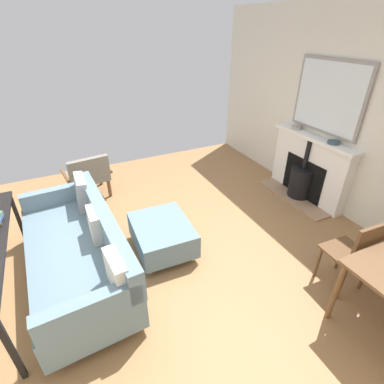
{
  "coord_description": "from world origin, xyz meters",
  "views": [
    {
      "loc": [
        0.69,
        2.61,
        2.47
      ],
      "look_at": [
        -0.66,
        -0.15,
        0.66
      ],
      "focal_mm": 26.9,
      "sensor_mm": 36.0,
      "label": 1
    }
  ],
  "objects": [
    {
      "name": "ottoman",
      "position": [
        -0.19,
        -0.04,
        0.24
      ],
      "size": [
        0.7,
        0.85,
        0.39
      ],
      "color": "#B2B2B7",
      "rests_on": "ground"
    },
    {
      "name": "dining_chair_near_fireplace",
      "position": [
        -1.71,
        1.38,
        0.52
      ],
      "size": [
        0.42,
        0.42,
        0.88
      ],
      "color": "brown",
      "rests_on": "ground"
    },
    {
      "name": "fireplace",
      "position": [
        -2.73,
        -0.26,
        0.45
      ],
      "size": [
        0.49,
        1.47,
        1.02
      ],
      "color": "#9E7A5B",
      "rests_on": "ground"
    },
    {
      "name": "sofa",
      "position": [
        0.75,
        -0.03,
        0.35
      ],
      "size": [
        1.0,
        2.1,
        0.84
      ],
      "color": "#B2B2B7",
      "rests_on": "ground"
    },
    {
      "name": "ground_plane",
      "position": [
        0.0,
        0.0,
        -0.0
      ],
      "size": [
        5.84,
        5.71,
        0.01
      ],
      "primitive_type": "cube",
      "color": "olive"
    },
    {
      "name": "mantel_bowl_near",
      "position": [
        -2.74,
        -0.65,
        1.05
      ],
      "size": [
        0.15,
        0.15,
        0.05
      ],
      "color": "#9E9384",
      "rests_on": "fireplace"
    },
    {
      "name": "mirror_over_mantel",
      "position": [
        -2.83,
        -0.26,
        1.58
      ],
      "size": [
        0.04,
        1.16,
        1.0
      ],
      "color": "gray"
    },
    {
      "name": "wall_left",
      "position": [
        -2.92,
        0.0,
        1.38
      ],
      "size": [
        0.12,
        5.71,
        2.76
      ],
      "primitive_type": "cube",
      "color": "beige",
      "rests_on": "ground"
    },
    {
      "name": "armchair_accent",
      "position": [
        0.39,
        -1.74,
        0.41
      ],
      "size": [
        0.74,
        0.65,
        0.74
      ],
      "color": "brown",
      "rests_on": "ground"
    },
    {
      "name": "mantel_bowl_far",
      "position": [
        -2.74,
        0.06,
        1.04
      ],
      "size": [
        0.16,
        0.16,
        0.04
      ],
      "color": "#334C56",
      "rests_on": "fireplace"
    }
  ]
}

